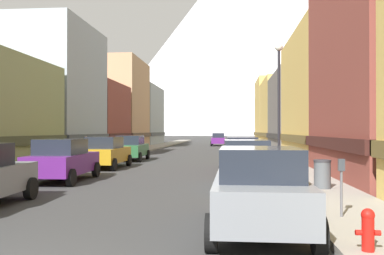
{
  "coord_description": "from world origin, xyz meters",
  "views": [
    {
      "loc": [
        3.19,
        -4.68,
        2.13
      ],
      "look_at": [
        -0.31,
        34.16,
        2.41
      ],
      "focal_mm": 39.47,
      "sensor_mm": 36.0,
      "label": 1
    }
  ],
  "objects_px": {
    "car_driving_0": "(218,139)",
    "parking_meter_near": "(341,179)",
    "car_right_1": "(246,164)",
    "potted_plant_0": "(5,163)",
    "car_right_2": "(241,153)",
    "fire_hydrant_near": "(368,228)",
    "car_left_1": "(63,160)",
    "trash_bin_right": "(322,174)",
    "streetlamp_right": "(279,89)",
    "car_right_0": "(259,189)",
    "car_left_2": "(106,152)",
    "car_left_3": "(131,148)",
    "pedestrian_0": "(86,149)"
  },
  "relations": [
    {
      "from": "car_left_3",
      "to": "streetlamp_right",
      "type": "distance_m",
      "value": 14.21
    },
    {
      "from": "car_left_3",
      "to": "car_right_2",
      "type": "distance_m",
      "value": 9.69
    },
    {
      "from": "car_driving_0",
      "to": "streetlamp_right",
      "type": "height_order",
      "value": "streetlamp_right"
    },
    {
      "from": "car_right_0",
      "to": "potted_plant_0",
      "type": "distance_m",
      "value": 14.29
    },
    {
      "from": "streetlamp_right",
      "to": "potted_plant_0",
      "type": "bearing_deg",
      "value": -177.42
    },
    {
      "from": "car_left_1",
      "to": "car_driving_0",
      "type": "bearing_deg",
      "value": 82.62
    },
    {
      "from": "car_left_3",
      "to": "parking_meter_near",
      "type": "xyz_separation_m",
      "value": [
        9.55,
        -19.33,
        0.11
      ]
    },
    {
      "from": "car_right_2",
      "to": "trash_bin_right",
      "type": "bearing_deg",
      "value": -73.3
    },
    {
      "from": "trash_bin_right",
      "to": "car_right_2",
      "type": "bearing_deg",
      "value": 106.7
    },
    {
      "from": "parking_meter_near",
      "to": "fire_hydrant_near",
      "type": "bearing_deg",
      "value": -96.08
    },
    {
      "from": "car_left_1",
      "to": "car_left_2",
      "type": "relative_size",
      "value": 1.01
    },
    {
      "from": "car_right_1",
      "to": "streetlamp_right",
      "type": "relative_size",
      "value": 0.76
    },
    {
      "from": "car_right_2",
      "to": "fire_hydrant_near",
      "type": "height_order",
      "value": "car_right_2"
    },
    {
      "from": "car_right_2",
      "to": "streetlamp_right",
      "type": "distance_m",
      "value": 5.6
    },
    {
      "from": "trash_bin_right",
      "to": "car_left_1",
      "type": "bearing_deg",
      "value": 167.21
    },
    {
      "from": "car_left_2",
      "to": "car_right_0",
      "type": "xyz_separation_m",
      "value": [
        7.6,
        -14.27,
        0.0
      ]
    },
    {
      "from": "car_left_2",
      "to": "potted_plant_0",
      "type": "bearing_deg",
      "value": -123.1
    },
    {
      "from": "car_left_3",
      "to": "car_driving_0",
      "type": "height_order",
      "value": "same"
    },
    {
      "from": "car_left_1",
      "to": "car_right_1",
      "type": "bearing_deg",
      "value": -9.74
    },
    {
      "from": "car_left_2",
      "to": "potted_plant_0",
      "type": "xyz_separation_m",
      "value": [
        -3.2,
        -4.91,
        -0.26
      ]
    },
    {
      "from": "car_right_1",
      "to": "streetlamp_right",
      "type": "xyz_separation_m",
      "value": [
        1.55,
        3.08,
        3.09
      ]
    },
    {
      "from": "car_left_2",
      "to": "pedestrian_0",
      "type": "height_order",
      "value": "car_left_2"
    },
    {
      "from": "car_left_1",
      "to": "trash_bin_right",
      "type": "bearing_deg",
      "value": -12.79
    },
    {
      "from": "car_left_3",
      "to": "parking_meter_near",
      "type": "height_order",
      "value": "car_left_3"
    },
    {
      "from": "car_left_2",
      "to": "parking_meter_near",
      "type": "xyz_separation_m",
      "value": [
        9.55,
        -13.26,
        0.11
      ]
    },
    {
      "from": "car_driving_0",
      "to": "trash_bin_right",
      "type": "distance_m",
      "value": 44.23
    },
    {
      "from": "potted_plant_0",
      "to": "pedestrian_0",
      "type": "xyz_separation_m",
      "value": [
        0.75,
        8.71,
        0.25
      ]
    },
    {
      "from": "car_left_1",
      "to": "car_left_3",
      "type": "xyz_separation_m",
      "value": [
        0.0,
        12.2,
        0.0
      ]
    },
    {
      "from": "car_left_3",
      "to": "pedestrian_0",
      "type": "bearing_deg",
      "value": -137.19
    },
    {
      "from": "car_right_0",
      "to": "car_driving_0",
      "type": "distance_m",
      "value": 49.85
    },
    {
      "from": "trash_bin_right",
      "to": "potted_plant_0",
      "type": "bearing_deg",
      "value": 165.21
    },
    {
      "from": "pedestrian_0",
      "to": "streetlamp_right",
      "type": "distance_m",
      "value": 14.51
    },
    {
      "from": "car_left_1",
      "to": "car_right_0",
      "type": "height_order",
      "value": "same"
    },
    {
      "from": "car_left_2",
      "to": "pedestrian_0",
      "type": "distance_m",
      "value": 4.52
    },
    {
      "from": "car_left_1",
      "to": "car_driving_0",
      "type": "xyz_separation_m",
      "value": [
        5.4,
        41.67,
        0.0
      ]
    },
    {
      "from": "car_right_0",
      "to": "fire_hydrant_near",
      "type": "height_order",
      "value": "car_right_0"
    },
    {
      "from": "car_right_1",
      "to": "potted_plant_0",
      "type": "xyz_separation_m",
      "value": [
        -10.8,
        2.52,
        -0.26
      ]
    },
    {
      "from": "car_right_1",
      "to": "trash_bin_right",
      "type": "bearing_deg",
      "value": -21.41
    },
    {
      "from": "car_driving_0",
      "to": "potted_plant_0",
      "type": "bearing_deg",
      "value": -102.0
    },
    {
      "from": "car_right_2",
      "to": "fire_hydrant_near",
      "type": "bearing_deg",
      "value": -84.17
    },
    {
      "from": "car_driving_0",
      "to": "parking_meter_near",
      "type": "distance_m",
      "value": 48.98
    },
    {
      "from": "car_left_1",
      "to": "pedestrian_0",
      "type": "relative_size",
      "value": 2.79
    },
    {
      "from": "car_driving_0",
      "to": "fire_hydrant_near",
      "type": "distance_m",
      "value": 51.76
    },
    {
      "from": "car_right_0",
      "to": "trash_bin_right",
      "type": "distance_m",
      "value": 6.37
    },
    {
      "from": "car_right_2",
      "to": "potted_plant_0",
      "type": "distance_m",
      "value": 11.89
    },
    {
      "from": "car_left_3",
      "to": "car_driving_0",
      "type": "bearing_deg",
      "value": 79.62
    },
    {
      "from": "pedestrian_0",
      "to": "car_right_1",
      "type": "bearing_deg",
      "value": -48.19
    },
    {
      "from": "car_left_1",
      "to": "car_left_2",
      "type": "height_order",
      "value": "same"
    },
    {
      "from": "fire_hydrant_near",
      "to": "streetlamp_right",
      "type": "distance_m",
      "value": 12.23
    },
    {
      "from": "pedestrian_0",
      "to": "streetlamp_right",
      "type": "bearing_deg",
      "value": -35.1
    }
  ]
}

